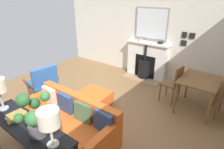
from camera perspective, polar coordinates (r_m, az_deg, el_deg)
ground_plane at (r=4.21m, az=-9.96°, el=-11.06°), size 5.45×5.72×0.01m
wall_left at (r=5.74m, az=9.53°, el=13.35°), size 0.12×5.72×2.73m
fireplace at (r=5.64m, az=10.58°, el=3.87°), size 0.60×1.31×1.09m
mirror_over_mantel at (r=5.49m, az=12.11°, el=15.15°), size 0.04×0.98×0.89m
mantel_bowl_near at (r=5.61m, az=8.83°, el=10.66°), size 0.17×0.17×0.06m
mantel_bowl_far at (r=5.36m, az=14.74°, el=9.53°), size 0.14×0.14×0.06m
sofa at (r=3.34m, az=-13.35°, el=-14.33°), size 0.78×1.80×0.77m
ottoman at (r=4.11m, az=-5.69°, el=-7.63°), size 0.68×0.69×0.40m
armchair_accent at (r=4.68m, az=-20.62°, el=-1.73°), size 0.75×0.67×0.85m
console_table at (r=2.86m, az=-24.99°, el=-15.21°), size 0.42×1.61×0.76m
table_lamp_far_end at (r=2.16m, az=-18.97°, el=-13.06°), size 0.25×0.25×0.48m
potted_plant at (r=2.40m, az=-22.74°, el=-11.32°), size 0.51×0.42×0.56m
book_stack at (r=2.96m, az=-27.40°, el=-11.38°), size 0.31×0.24×0.07m
dining_table at (r=4.29m, az=25.44°, el=-2.65°), size 0.93×0.75×0.74m
dining_chair_near_fireplace at (r=4.42m, az=18.81°, el=-2.13°), size 0.44×0.44×0.91m
photo_gallery_row at (r=5.21m, az=22.16°, el=10.44°), size 0.02×0.32×0.36m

